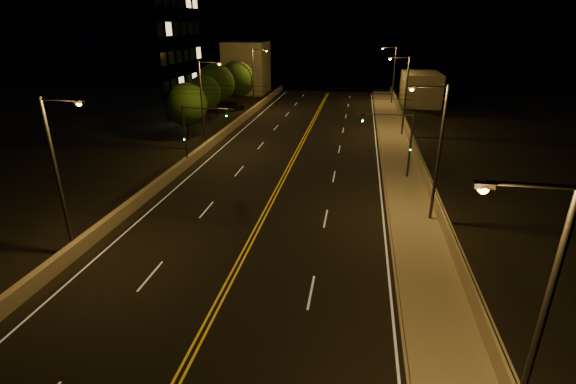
% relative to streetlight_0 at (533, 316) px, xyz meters
% --- Properties ---
extents(road, '(18.00, 120.00, 0.02)m').
position_rel_streetlight_0_xyz_m(road, '(-11.53, 17.17, -5.45)').
color(road, black).
rests_on(road, ground).
extents(sidewalk, '(3.60, 120.00, 0.30)m').
position_rel_streetlight_0_xyz_m(sidewalk, '(-0.73, 17.17, -5.31)').
color(sidewalk, slate).
rests_on(sidewalk, ground).
extents(curb, '(0.14, 120.00, 0.15)m').
position_rel_streetlight_0_xyz_m(curb, '(-2.60, 17.17, -5.39)').
color(curb, slate).
rests_on(curb, ground).
extents(parapet_wall, '(0.30, 120.00, 1.00)m').
position_rel_streetlight_0_xyz_m(parapet_wall, '(0.92, 17.17, -4.66)').
color(parapet_wall, gray).
rests_on(parapet_wall, sidewalk).
extents(jersey_barrier, '(0.45, 120.00, 0.93)m').
position_rel_streetlight_0_xyz_m(jersey_barrier, '(-21.43, 17.17, -5.00)').
color(jersey_barrier, gray).
rests_on(jersey_barrier, ground).
extents(distant_building_right, '(6.00, 10.00, 5.32)m').
position_rel_streetlight_0_xyz_m(distant_building_right, '(4.97, 64.93, -2.80)').
color(distant_building_right, gray).
rests_on(distant_building_right, ground).
extents(distant_building_left, '(8.00, 8.00, 9.74)m').
position_rel_streetlight_0_xyz_m(distant_building_left, '(-27.53, 72.36, -0.59)').
color(distant_building_left, gray).
rests_on(distant_building_left, ground).
extents(parapet_rail, '(0.06, 120.00, 0.06)m').
position_rel_streetlight_0_xyz_m(parapet_rail, '(0.92, 17.17, -4.13)').
color(parapet_rail, black).
rests_on(parapet_rail, parapet_wall).
extents(lane_markings, '(17.32, 116.00, 0.00)m').
position_rel_streetlight_0_xyz_m(lane_markings, '(-11.53, 17.10, -5.44)').
color(lane_markings, silver).
rests_on(lane_markings, road).
extents(streetlight_0, '(2.55, 0.28, 9.50)m').
position_rel_streetlight_0_xyz_m(streetlight_0, '(0.00, 0.00, 0.00)').
color(streetlight_0, '#2D2D33').
rests_on(streetlight_0, ground).
extents(streetlight_1, '(2.55, 0.28, 9.50)m').
position_rel_streetlight_0_xyz_m(streetlight_1, '(0.00, 17.39, 0.00)').
color(streetlight_1, '#2D2D33').
rests_on(streetlight_1, ground).
extents(streetlight_2, '(2.55, 0.28, 9.50)m').
position_rel_streetlight_0_xyz_m(streetlight_2, '(0.00, 41.84, 0.00)').
color(streetlight_2, '#2D2D33').
rests_on(streetlight_2, ground).
extents(streetlight_3, '(2.55, 0.28, 9.50)m').
position_rel_streetlight_0_xyz_m(streetlight_3, '(0.00, 63.65, 0.00)').
color(streetlight_3, '#2D2D33').
rests_on(streetlight_3, ground).
extents(streetlight_4, '(2.55, 0.28, 9.50)m').
position_rel_streetlight_0_xyz_m(streetlight_4, '(-21.46, 9.14, 0.00)').
color(streetlight_4, '#2D2D33').
rests_on(streetlight_4, ground).
extents(streetlight_5, '(2.55, 0.28, 9.50)m').
position_rel_streetlight_0_xyz_m(streetlight_5, '(-21.46, 32.06, 0.00)').
color(streetlight_5, '#2D2D33').
rests_on(streetlight_5, ground).
extents(streetlight_6, '(2.55, 0.28, 9.50)m').
position_rel_streetlight_0_xyz_m(streetlight_6, '(-21.46, 54.43, 0.00)').
color(streetlight_6, '#2D2D33').
rests_on(streetlight_6, ground).
extents(traffic_signal_right, '(5.11, 0.31, 6.00)m').
position_rel_streetlight_0_xyz_m(traffic_signal_right, '(-1.54, 26.01, -1.66)').
color(traffic_signal_right, '#2D2D33').
rests_on(traffic_signal_right, ground).
extents(traffic_signal_left, '(5.11, 0.31, 6.00)m').
position_rel_streetlight_0_xyz_m(traffic_signal_left, '(-20.32, 26.01, -1.66)').
color(traffic_signal_left, '#2D2D33').
rests_on(traffic_signal_left, ground).
extents(overhead_wires, '(22.00, 0.03, 0.83)m').
position_rel_streetlight_0_xyz_m(overhead_wires, '(-11.53, 26.67, 1.94)').
color(overhead_wires, black).
extents(building_tower, '(24.00, 15.00, 29.42)m').
position_rel_streetlight_0_xyz_m(building_tower, '(-41.44, 46.09, 8.67)').
color(building_tower, gray).
rests_on(building_tower, ground).
extents(tree_0, '(4.94, 4.94, 6.70)m').
position_rel_streetlight_0_xyz_m(tree_0, '(-25.20, 35.98, -1.24)').
color(tree_0, black).
rests_on(tree_0, ground).
extents(tree_1, '(4.80, 4.80, 6.51)m').
position_rel_streetlight_0_xyz_m(tree_1, '(-26.31, 44.65, -1.37)').
color(tree_1, black).
rests_on(tree_1, ground).
extents(tree_2, '(5.65, 5.65, 7.66)m').
position_rel_streetlight_0_xyz_m(tree_2, '(-26.17, 49.45, -0.64)').
color(tree_2, black).
rests_on(tree_2, ground).
extents(tree_3, '(5.61, 5.61, 7.61)m').
position_rel_streetlight_0_xyz_m(tree_3, '(-24.61, 55.28, -0.67)').
color(tree_3, black).
rests_on(tree_3, ground).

